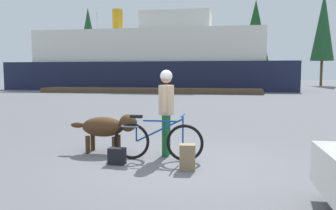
# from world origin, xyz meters

# --- Properties ---
(ground_plane) EXTENTS (160.00, 160.00, 0.00)m
(ground_plane) POSITION_xyz_m (0.00, 0.00, 0.00)
(ground_plane) COLOR slate
(bicycle) EXTENTS (1.81, 0.44, 0.92)m
(bicycle) POSITION_xyz_m (-0.35, 0.19, 0.40)
(bicycle) COLOR black
(bicycle) RESTS_ON ground_plane
(person_cyclist) EXTENTS (0.32, 0.53, 1.79)m
(person_cyclist) POSITION_xyz_m (-0.24, 0.61, 1.09)
(person_cyclist) COLOR #19592D
(person_cyclist) RESTS_ON ground_plane
(dog) EXTENTS (1.50, 0.50, 0.85)m
(dog) POSITION_xyz_m (-1.54, 0.64, 0.56)
(dog) COLOR #472D19
(dog) RESTS_ON ground_plane
(backpack) EXTENTS (0.30, 0.23, 0.46)m
(backpack) POSITION_xyz_m (0.32, -0.37, 0.23)
(backpack) COLOR #8C7251
(backpack) RESTS_ON ground_plane
(handbag_pannier) EXTENTS (0.33, 0.19, 0.31)m
(handbag_pannier) POSITION_xyz_m (-1.03, -0.23, 0.16)
(handbag_pannier) COLOR black
(handbag_pannier) RESTS_ON ground_plane
(dock_pier) EXTENTS (19.21, 2.59, 0.40)m
(dock_pier) POSITION_xyz_m (-5.82, 22.62, 0.20)
(dock_pier) COLOR brown
(dock_pier) RESTS_ON ground_plane
(ferry_boat) EXTENTS (28.88, 7.60, 8.42)m
(ferry_boat) POSITION_xyz_m (-7.05, 28.71, 2.93)
(ferry_boat) COLOR #191E38
(ferry_boat) RESTS_ON ground_plane
(sailboat_moored) EXTENTS (6.01, 1.68, 8.69)m
(sailboat_moored) POSITION_xyz_m (-13.89, 31.12, 0.53)
(sailboat_moored) COLOR silver
(sailboat_moored) RESTS_ON ground_plane
(pine_tree_far_left) EXTENTS (3.49, 3.49, 11.39)m
(pine_tree_far_left) POSITION_xyz_m (-19.70, 42.07, 6.82)
(pine_tree_far_left) COLOR #4C331E
(pine_tree_far_left) RESTS_ON ground_plane
(pine_tree_center) EXTENTS (4.23, 4.23, 11.83)m
(pine_tree_center) POSITION_xyz_m (4.60, 42.97, 7.06)
(pine_tree_center) COLOR #4C331E
(pine_tree_center) RESTS_ON ground_plane
(pine_tree_far_right) EXTENTS (2.96, 2.96, 12.35)m
(pine_tree_far_right) POSITION_xyz_m (13.24, 42.08, 7.83)
(pine_tree_far_right) COLOR #4C331E
(pine_tree_far_right) RESTS_ON ground_plane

